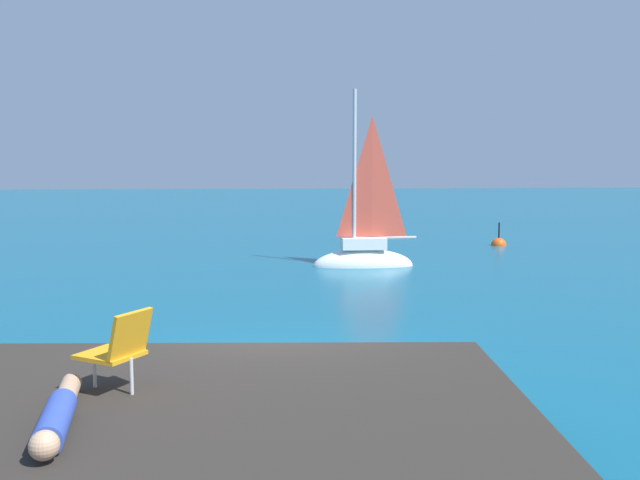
% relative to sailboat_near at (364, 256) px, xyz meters
% --- Properties ---
extents(ground_plane, '(160.00, 160.00, 0.00)m').
position_rel_sailboat_near_xyz_m(ground_plane, '(-2.88, -10.21, -0.30)').
color(ground_plane, '#0F5675').
extents(shore_ledge, '(6.51, 4.90, 0.77)m').
position_rel_sailboat_near_xyz_m(shore_ledge, '(-3.72, -13.63, 0.08)').
color(shore_ledge, '#2D2823').
rests_on(shore_ledge, ground).
extents(boulder_seaward, '(1.12, 1.04, 0.69)m').
position_rel_sailboat_near_xyz_m(boulder_seaward, '(-2.69, -10.87, -0.30)').
color(boulder_seaward, '#2F2A25').
rests_on(boulder_seaward, ground).
extents(boulder_inland, '(1.16, 1.15, 0.66)m').
position_rel_sailboat_near_xyz_m(boulder_inland, '(-4.45, -11.59, -0.30)').
color(boulder_inland, '#292825').
rests_on(boulder_inland, ground).
extents(sailboat_near, '(3.03, 1.03, 5.59)m').
position_rel_sailboat_near_xyz_m(sailboat_near, '(0.00, 0.00, 0.00)').
color(sailboat_near, white).
rests_on(sailboat_near, ground).
extents(person_sunbather, '(0.43, 1.76, 0.25)m').
position_rel_sailboat_near_xyz_m(person_sunbather, '(-4.75, -14.08, 0.58)').
color(person_sunbather, '#334CB2').
rests_on(person_sunbather, shore_ledge).
extents(beach_chair, '(0.76, 0.72, 0.80)m').
position_rel_sailboat_near_xyz_m(beach_chair, '(-4.42, -13.18, 0.91)').
color(beach_chair, orange).
rests_on(beach_chair, shore_ledge).
extents(marker_buoy, '(0.56, 0.56, 1.13)m').
position_rel_sailboat_near_xyz_m(marker_buoy, '(5.78, 4.75, -0.30)').
color(marker_buoy, '#EA5114').
rests_on(marker_buoy, ground).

